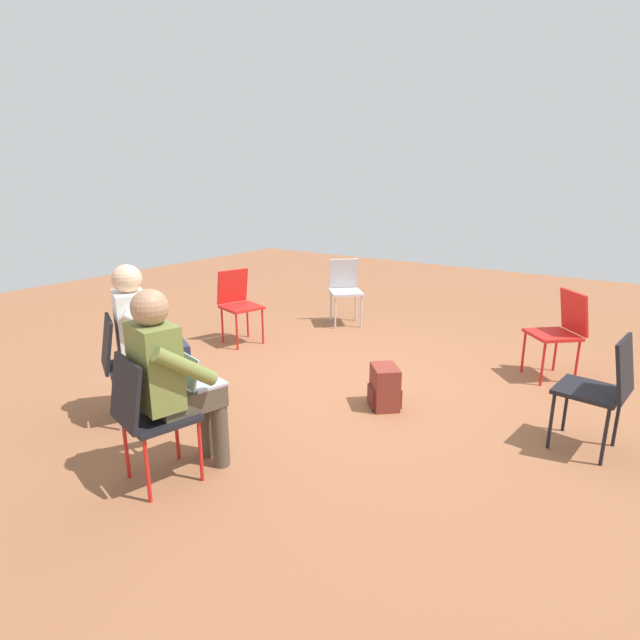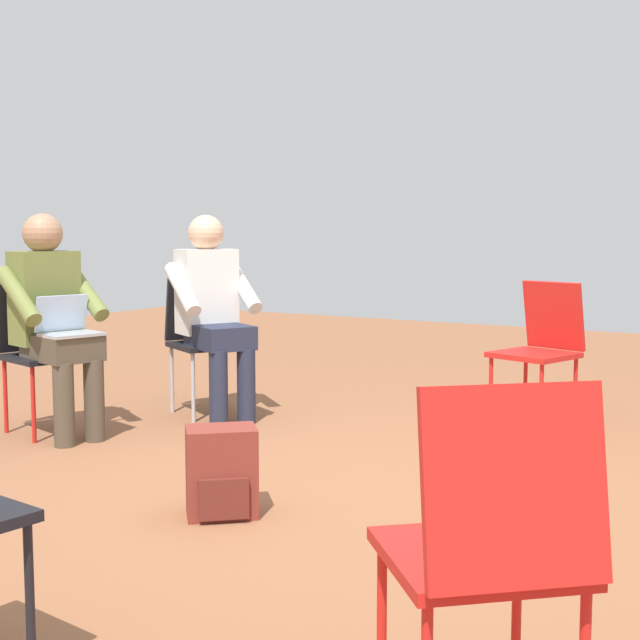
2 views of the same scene
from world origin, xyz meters
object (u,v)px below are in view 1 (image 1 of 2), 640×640
chair_south (238,301)px  chair_east (147,411)px  chair_southeast (125,360)px  person_in_white (145,333)px  person_with_laptop (171,374)px  backpack_near_laptop_user (385,389)px  chair_southwest (345,287)px  chair_north (602,385)px  chair_northwest (560,328)px

chair_south → chair_east: 2.87m
chair_southeast → person_in_white: person_in_white is taller
chair_east → person_with_laptop: person_with_laptop is taller
chair_southeast → backpack_near_laptop_user: chair_southeast is taller
chair_southwest → chair_south: bearing=23.9°
person_in_white → backpack_near_laptop_user: size_ratio=3.44×
chair_southeast → backpack_near_laptop_user: size_ratio=2.36×
chair_southeast → person_with_laptop: 1.00m
chair_east → chair_north: size_ratio=1.00×
chair_northwest → person_in_white: bearing=94.6°
chair_north → chair_south: bearing=90.8°
chair_east → person_in_white: bearing=157.8°
chair_south → person_in_white: 1.96m
chair_north → chair_southeast: (1.55, -3.10, 0.00)m
chair_southwest → chair_east: 3.92m
person_with_laptop → backpack_near_laptop_user: person_with_laptop is taller
chair_east → backpack_near_laptop_user: chair_east is taller
chair_north → person_with_laptop: 2.85m
chair_east → backpack_near_laptop_user: 1.96m
chair_east → chair_southeast: 1.00m
chair_southwest → person_in_white: size_ratio=0.69×
chair_north → chair_northwest: bearing=27.2°
backpack_near_laptop_user → chair_east: bearing=-20.4°
chair_northwest → chair_east: 3.75m
person_in_white → chair_east: bearing=-9.2°
backpack_near_laptop_user → chair_southwest: bearing=-140.6°
chair_northwest → person_with_laptop: bearing=109.6°
person_in_white → backpack_near_laptop_user: (-1.20, 1.48, -0.54)m
chair_northwest → chair_southwest: (-0.47, -2.69, 0.00)m
chair_southeast → chair_northwest: bearing=75.4°
person_in_white → backpack_near_laptop_user: person_in_white is taller
person_in_white → backpack_near_laptop_user: bearing=66.7°
chair_northwest → person_in_white: person_in_white is taller
chair_southwest → chair_southeast: same height
backpack_near_laptop_user → chair_northwest: bearing=145.4°
chair_southwest → chair_north: same height
chair_east → chair_north: 2.99m
chair_south → chair_east: size_ratio=1.00×
chair_east → person_with_laptop: size_ratio=0.69×
chair_southeast → person_in_white: size_ratio=0.69×
backpack_near_laptop_user → person_with_laptop: bearing=-21.0°
chair_south → chair_northwest: size_ratio=1.00×
person_with_laptop → chair_southwest: bearing=120.2°
chair_east → chair_north: bearing=57.0°
chair_south → chair_southeast: size_ratio=1.00×
chair_south → person_in_white: person_in_white is taller
chair_north → chair_southeast: bearing=123.5°
chair_southeast → backpack_near_laptop_user: bearing=68.5°
chair_southwest → chair_north: 3.65m
chair_north → person_with_laptop: person_with_laptop is taller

